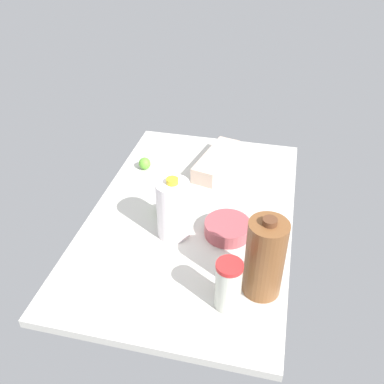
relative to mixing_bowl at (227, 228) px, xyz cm
name	(u,v)px	position (x,y,z in cm)	size (l,w,h in cm)	color
countertop	(192,216)	(8.86, 15.09, -4.10)	(120.00, 76.00, 3.00)	beige
mixing_bowl	(227,228)	(0.00, 0.00, 0.00)	(16.56, 16.56, 5.19)	#A1474E
egg_carton	(216,161)	(42.54, 11.86, 0.90)	(31.50, 10.04, 7.00)	beige
tumbler_cup	(228,285)	(-31.66, -5.05, 6.03)	(7.94, 7.94, 17.18)	silver
milk_jug	(173,209)	(-3.98, 18.86, 8.56)	(11.67, 11.67, 23.88)	white
chocolate_milk_jug	(265,258)	(-23.16, -14.34, 10.77)	(11.82, 11.82, 28.30)	brown
lime_by_jug	(164,207)	(6.60, 25.34, 0.27)	(5.73, 5.73, 5.73)	#63B632
lime_loose	(145,163)	(34.93, 42.57, 0.03)	(5.26, 5.26, 5.26)	#61B534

